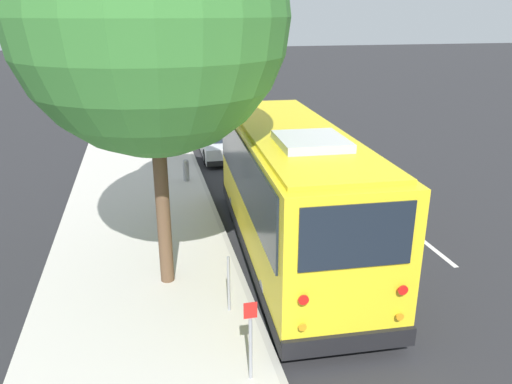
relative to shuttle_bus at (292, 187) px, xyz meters
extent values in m
plane|color=#28282B|center=(-0.33, -0.58, -1.86)|extent=(160.00, 160.00, 0.00)
cube|color=beige|center=(-0.33, 3.79, -1.78)|extent=(80.00, 4.45, 0.15)
cube|color=#AAA69D|center=(-0.33, 1.50, -1.78)|extent=(80.00, 0.14, 0.15)
cube|color=yellow|center=(0.00, 0.00, -0.12)|extent=(8.71, 2.84, 2.94)
cube|color=black|center=(0.00, 0.00, -1.45)|extent=(8.75, 2.89, 0.28)
cube|color=black|center=(0.00, 0.00, 0.53)|extent=(8.01, 2.89, 1.41)
cube|color=black|center=(4.32, -0.21, 0.53)|extent=(0.13, 2.12, 1.48)
cube|color=black|center=(-4.31, 0.21, 0.63)|extent=(0.12, 1.95, 1.13)
cube|color=black|center=(4.32, -0.21, 1.21)|extent=(0.12, 1.75, 0.22)
cube|color=yellow|center=(0.00, 0.00, 1.39)|extent=(8.17, 2.59, 0.10)
cube|color=silver|center=(-1.53, 0.07, 1.51)|extent=(1.64, 1.45, 0.20)
cube|color=black|center=(4.34, -0.21, -1.41)|extent=(0.22, 2.45, 0.36)
cube|color=black|center=(-4.33, 0.21, -1.41)|extent=(0.22, 2.45, 0.36)
cylinder|color=red|center=(-4.34, 1.09, -0.41)|extent=(0.04, 0.18, 0.18)
cylinder|color=orange|center=(-4.34, 1.09, -0.94)|extent=(0.04, 0.14, 0.14)
cylinder|color=red|center=(-4.42, -0.66, -0.41)|extent=(0.04, 0.18, 0.18)
cylinder|color=orange|center=(-4.42, -0.66, -0.94)|extent=(0.04, 0.14, 0.14)
cube|color=white|center=(4.43, 0.60, -1.24)|extent=(0.06, 0.32, 0.18)
cube|color=white|center=(4.35, -1.02, -1.24)|extent=(0.06, 0.32, 0.18)
cube|color=black|center=(4.10, 1.17, 0.81)|extent=(0.06, 0.10, 0.24)
cylinder|color=black|center=(2.60, 0.93, -1.37)|extent=(1.00, 0.35, 0.98)
cylinder|color=slate|center=(2.60, 0.93, -1.37)|extent=(0.46, 0.34, 0.44)
cylinder|color=black|center=(2.49, -1.18, -1.37)|extent=(1.00, 0.35, 0.98)
cylinder|color=slate|center=(2.49, -1.18, -1.37)|extent=(0.46, 0.34, 0.44)
cylinder|color=black|center=(-2.36, 1.17, -1.37)|extent=(1.00, 0.35, 0.98)
cylinder|color=slate|center=(-2.36, 1.17, -1.37)|extent=(0.46, 0.34, 0.44)
cylinder|color=black|center=(-2.46, -0.94, -1.37)|extent=(1.00, 0.35, 0.98)
cylinder|color=slate|center=(-2.46, -0.94, -1.37)|extent=(0.46, 0.34, 0.44)
cube|color=silver|center=(9.88, 0.29, -1.38)|extent=(4.44, 1.72, 0.64)
cube|color=black|center=(9.76, 0.29, -0.82)|extent=(2.12, 1.45, 0.48)
cube|color=silver|center=(9.76, 0.29, -0.58)|extent=(2.04, 1.41, 0.05)
cube|color=black|center=(12.11, 0.24, -1.59)|extent=(0.12, 1.57, 0.20)
cube|color=black|center=(7.65, 0.34, -1.59)|extent=(0.12, 1.57, 0.20)
cylinder|color=black|center=(11.29, 0.99, -1.53)|extent=(0.65, 0.22, 0.65)
cylinder|color=slate|center=(11.29, 0.99, -1.53)|extent=(0.30, 0.23, 0.29)
cylinder|color=black|center=(11.25, -0.47, -1.53)|extent=(0.65, 0.22, 0.65)
cylinder|color=slate|center=(11.25, -0.47, -1.53)|extent=(0.30, 0.23, 0.29)
cylinder|color=black|center=(8.51, 1.06, -1.53)|extent=(0.65, 0.22, 0.65)
cylinder|color=slate|center=(8.51, 1.06, -1.53)|extent=(0.30, 0.23, 0.29)
cylinder|color=black|center=(8.47, -0.41, -1.53)|extent=(0.65, 0.22, 0.65)
cylinder|color=slate|center=(8.47, -0.41, -1.53)|extent=(0.30, 0.23, 0.29)
cube|color=tan|center=(15.63, 0.53, -1.39)|extent=(4.57, 1.73, 0.62)
cube|color=black|center=(15.51, 0.53, -0.84)|extent=(2.18, 1.45, 0.48)
cube|color=tan|center=(15.51, 0.53, -0.60)|extent=(2.09, 1.42, 0.05)
cube|color=black|center=(17.92, 0.58, -1.60)|extent=(0.11, 1.58, 0.20)
cube|color=black|center=(13.34, 0.49, -1.60)|extent=(0.11, 1.58, 0.20)
cylinder|color=black|center=(17.05, 1.30, -1.55)|extent=(0.63, 0.21, 0.62)
cylinder|color=slate|center=(17.05, 1.30, -1.55)|extent=(0.28, 0.23, 0.28)
cylinder|color=black|center=(17.08, -0.18, -1.55)|extent=(0.63, 0.21, 0.62)
cylinder|color=slate|center=(17.08, -0.18, -1.55)|extent=(0.28, 0.23, 0.28)
cylinder|color=black|center=(14.18, 1.24, -1.55)|extent=(0.63, 0.21, 0.62)
cylinder|color=slate|center=(14.18, 1.24, -1.55)|extent=(0.28, 0.23, 0.28)
cylinder|color=black|center=(14.21, -0.24, -1.55)|extent=(0.63, 0.21, 0.62)
cylinder|color=slate|center=(14.21, -0.24, -1.55)|extent=(0.28, 0.23, 0.28)
cube|color=black|center=(21.58, 0.30, -1.37)|extent=(4.25, 1.64, 0.65)
cube|color=black|center=(21.47, 0.30, -0.81)|extent=(2.02, 1.40, 0.48)
cube|color=black|center=(21.47, 0.30, -0.57)|extent=(1.94, 1.37, 0.05)
cube|color=black|center=(23.72, 0.29, -1.59)|extent=(0.09, 1.56, 0.20)
cube|color=black|center=(19.44, 0.31, -1.59)|extent=(0.09, 1.56, 0.20)
cylinder|color=black|center=(22.92, 1.02, -1.53)|extent=(0.66, 0.20, 0.66)
cylinder|color=slate|center=(22.92, 1.02, -1.53)|extent=(0.30, 0.22, 0.30)
cylinder|color=black|center=(22.92, -0.44, -1.53)|extent=(0.66, 0.20, 0.66)
cylinder|color=slate|center=(22.92, -0.44, -1.53)|extent=(0.30, 0.22, 0.30)
cylinder|color=black|center=(20.24, 1.04, -1.53)|extent=(0.66, 0.20, 0.66)
cylinder|color=slate|center=(20.24, 1.04, -1.53)|extent=(0.30, 0.22, 0.30)
cylinder|color=black|center=(20.24, -0.42, -1.53)|extent=(0.66, 0.20, 0.66)
cylinder|color=slate|center=(20.24, -0.42, -1.53)|extent=(0.30, 0.22, 0.30)
cube|color=#A8AAAF|center=(27.37, 0.44, -1.39)|extent=(4.55, 2.11, 0.62)
cube|color=black|center=(27.25, 0.45, -0.83)|extent=(2.21, 1.68, 0.48)
cube|color=#A8AAAF|center=(27.25, 0.45, -0.59)|extent=(2.13, 1.63, 0.05)
cube|color=black|center=(29.59, 0.25, -1.60)|extent=(0.23, 1.68, 0.20)
cube|color=black|center=(25.15, 0.63, -1.60)|extent=(0.23, 1.68, 0.20)
cylinder|color=black|center=(28.83, 1.11, -1.54)|extent=(0.65, 0.25, 0.63)
cylinder|color=slate|center=(28.83, 1.11, -1.54)|extent=(0.30, 0.24, 0.28)
cylinder|color=black|center=(28.69, -0.47, -1.54)|extent=(0.65, 0.25, 0.63)
cylinder|color=slate|center=(28.69, -0.47, -1.54)|extent=(0.30, 0.24, 0.28)
cylinder|color=black|center=(26.05, 1.35, -1.54)|extent=(0.65, 0.25, 0.63)
cylinder|color=slate|center=(26.05, 1.35, -1.54)|extent=(0.30, 0.24, 0.28)
cylinder|color=black|center=(25.91, -0.23, -1.54)|extent=(0.65, 0.25, 0.63)
cylinder|color=slate|center=(25.91, -0.23, -1.54)|extent=(0.30, 0.24, 0.28)
cylinder|color=brown|center=(-0.87, 3.17, 0.19)|extent=(0.30, 0.30, 3.79)
sphere|color=#387A33|center=(-0.87, 3.17, 3.96)|extent=(5.36, 5.36, 5.36)
cylinder|color=gray|center=(-4.46, 2.01, -1.12)|extent=(0.06, 0.06, 1.17)
cube|color=red|center=(-4.46, 2.01, -0.40)|extent=(0.02, 0.22, 0.28)
cylinder|color=gray|center=(-2.40, 2.01, -1.10)|extent=(0.06, 0.06, 1.22)
cylinder|color=#99999E|center=(6.17, 2.07, -1.38)|extent=(0.22, 0.22, 0.65)
sphere|color=#99999E|center=(6.17, 2.07, -1.00)|extent=(0.20, 0.20, 0.20)
cube|color=silver|center=(-0.38, -3.80, -1.85)|extent=(2.40, 0.14, 0.01)
cube|color=silver|center=(5.62, -3.80, -1.85)|extent=(2.40, 0.14, 0.01)
camera|label=1|loc=(-11.09, 3.43, 4.05)|focal=35.00mm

